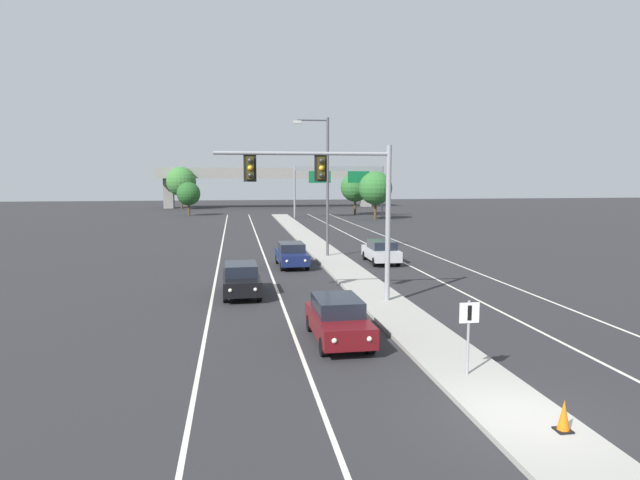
{
  "coord_description": "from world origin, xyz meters",
  "views": [
    {
      "loc": [
        -6.81,
        -11.86,
        5.91
      ],
      "look_at": [
        -3.2,
        11.33,
        3.2
      ],
      "focal_mm": 30.72,
      "sensor_mm": 36.0,
      "label": 1
    }
  ],
  "objects": [
    {
      "name": "median_island",
      "position": [
        0.0,
        18.0,
        0.07
      ],
      "size": [
        2.4,
        110.0,
        0.15
      ],
      "primitive_type": "cube",
      "color": "#9E9B93",
      "rests_on": "ground"
    },
    {
      "name": "overhead_signal_mast",
      "position": [
        -2.35,
        12.58,
        5.34
      ],
      "size": [
        8.01,
        0.44,
        7.2
      ],
      "color": "gray",
      "rests_on": "median_island"
    },
    {
      "name": "ground_plane",
      "position": [
        0.0,
        0.0,
        0.0
      ],
      "size": [
        260.0,
        260.0,
        0.0
      ],
      "primitive_type": "plane",
      "color": "#28282B"
    },
    {
      "name": "tree_far_right_b",
      "position": [
        11.83,
        72.08,
        4.32
      ],
      "size": [
        4.58,
        4.58,
        6.62
      ],
      "color": "#4C3823",
      "rests_on": "ground"
    },
    {
      "name": "edge_stripe_left",
      "position": [
        -8.0,
        25.0,
        0.0
      ],
      "size": [
        0.14,
        100.0,
        0.01
      ],
      "primitive_type": "cube",
      "color": "silver",
      "rests_on": "ground"
    },
    {
      "name": "car_oncoming_darkred",
      "position": [
        -3.21,
        7.06,
        0.82
      ],
      "size": [
        1.87,
        4.49,
        1.58
      ],
      "color": "#5B0F14",
      "rests_on": "ground"
    },
    {
      "name": "street_lamp_median",
      "position": [
        -0.35,
        27.53,
        5.79
      ],
      "size": [
        2.58,
        0.28,
        10.0
      ],
      "color": "#4C4C51",
      "rests_on": "median_island"
    },
    {
      "name": "car_receding_silver",
      "position": [
        3.09,
        24.37,
        0.82
      ],
      "size": [
        1.88,
        4.49,
        1.58
      ],
      "color": "#B7B7BC",
      "rests_on": "ground"
    },
    {
      "name": "highway_sign_gantry",
      "position": [
        8.2,
        66.61,
        6.16
      ],
      "size": [
        13.28,
        0.42,
        7.5
      ],
      "color": "gray",
      "rests_on": "ground"
    },
    {
      "name": "overpass_bridge",
      "position": [
        0.0,
        95.38,
        5.78
      ],
      "size": [
        42.4,
        6.4,
        7.65
      ],
      "color": "gray",
      "rests_on": "ground"
    },
    {
      "name": "car_oncoming_navy",
      "position": [
        -3.16,
        23.79,
        0.82
      ],
      "size": [
        1.9,
        4.5,
        1.58
      ],
      "color": "#141E4C",
      "rests_on": "ground"
    },
    {
      "name": "car_oncoming_black",
      "position": [
        -6.57,
        15.45,
        0.82
      ],
      "size": [
        1.9,
        4.5,
        1.58
      ],
      "color": "black",
      "rests_on": "ground"
    },
    {
      "name": "traffic_cone_median_nose",
      "position": [
        0.5,
        -0.97,
        0.51
      ],
      "size": [
        0.36,
        0.36,
        0.74
      ],
      "color": "black",
      "rests_on": "median_island"
    },
    {
      "name": "tree_far_left_b",
      "position": [
        -16.44,
        91.08,
        5.07
      ],
      "size": [
        5.37,
        5.37,
        7.76
      ],
      "color": "#4C3823",
      "rests_on": "ground"
    },
    {
      "name": "tree_far_left_a",
      "position": [
        -13.77,
        73.72,
        3.36
      ],
      "size": [
        3.56,
        3.56,
        5.15
      ],
      "color": "#4C3823",
      "rests_on": "ground"
    },
    {
      "name": "edge_stripe_right",
      "position": [
        8.0,
        25.0,
        0.0
      ],
      "size": [
        0.14,
        100.0,
        0.01
      ],
      "primitive_type": "cube",
      "color": "silver",
      "rests_on": "ground"
    },
    {
      "name": "tree_far_right_c",
      "position": [
        12.52,
        62.25,
        4.36
      ],
      "size": [
        4.62,
        4.62,
        6.68
      ],
      "color": "#4C3823",
      "rests_on": "ground"
    },
    {
      "name": "median_sign_post",
      "position": [
        -0.15,
        2.79,
        1.59
      ],
      "size": [
        0.6,
        0.1,
        2.2
      ],
      "color": "gray",
      "rests_on": "median_island"
    },
    {
      "name": "lane_stripe_receding_center",
      "position": [
        4.7,
        25.0,
        0.0
      ],
      "size": [
        0.14,
        100.0,
        0.01
      ],
      "primitive_type": "cube",
      "color": "silver",
      "rests_on": "ground"
    },
    {
      "name": "lane_stripe_oncoming_center",
      "position": [
        -4.7,
        25.0,
        0.0
      ],
      "size": [
        0.14,
        100.0,
        0.01
      ],
      "primitive_type": "cube",
      "color": "silver",
      "rests_on": "ground"
    }
  ]
}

